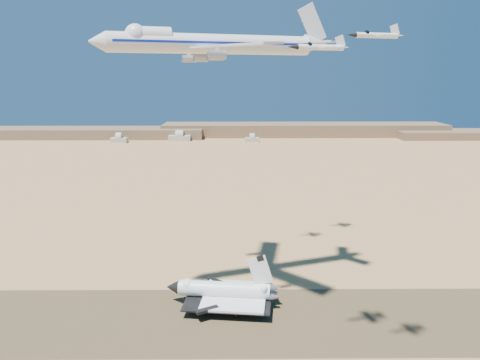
{
  "coord_description": "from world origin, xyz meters",
  "views": [
    {
      "loc": [
        18.21,
        -159.56,
        89.87
      ],
      "look_at": [
        19.63,
        8.0,
        51.96
      ],
      "focal_mm": 35.0,
      "sensor_mm": 36.0,
      "label": 1
    }
  ],
  "objects_px": {
    "carrier_747": "(206,44)",
    "crew_a": "(250,312)",
    "crew_c": "(236,315)",
    "chase_jet_b": "(376,35)",
    "crew_b": "(251,315)",
    "chase_jet_a": "(319,47)",
    "chase_jet_c": "(268,50)",
    "shuttle": "(223,291)",
    "chase_jet_d": "(307,45)"
  },
  "relations": [
    {
      "from": "crew_b",
      "to": "chase_jet_a",
      "type": "relative_size",
      "value": 0.11
    },
    {
      "from": "chase_jet_a",
      "to": "chase_jet_b",
      "type": "height_order",
      "value": "chase_jet_b"
    },
    {
      "from": "chase_jet_b",
      "to": "chase_jet_c",
      "type": "height_order",
      "value": "chase_jet_c"
    },
    {
      "from": "crew_b",
      "to": "shuttle",
      "type": "bearing_deg",
      "value": 16.05
    },
    {
      "from": "shuttle",
      "to": "chase_jet_a",
      "type": "bearing_deg",
      "value": -51.76
    },
    {
      "from": "crew_b",
      "to": "crew_c",
      "type": "relative_size",
      "value": 1.02
    },
    {
      "from": "crew_c",
      "to": "chase_jet_c",
      "type": "bearing_deg",
      "value": -46.07
    },
    {
      "from": "carrier_747",
      "to": "crew_a",
      "type": "bearing_deg",
      "value": -51.99
    },
    {
      "from": "shuttle",
      "to": "chase_jet_b",
      "type": "relative_size",
      "value": 3.15
    },
    {
      "from": "shuttle",
      "to": "chase_jet_d",
      "type": "relative_size",
      "value": 2.87
    },
    {
      "from": "carrier_747",
      "to": "chase_jet_d",
      "type": "bearing_deg",
      "value": 35.27
    },
    {
      "from": "crew_a",
      "to": "crew_c",
      "type": "height_order",
      "value": "crew_a"
    },
    {
      "from": "chase_jet_a",
      "to": "chase_jet_c",
      "type": "height_order",
      "value": "chase_jet_c"
    },
    {
      "from": "shuttle",
      "to": "chase_jet_b",
      "type": "height_order",
      "value": "chase_jet_b"
    },
    {
      "from": "crew_a",
      "to": "crew_b",
      "type": "xyz_separation_m",
      "value": [
        0.35,
        -2.43,
        -0.07
      ]
    },
    {
      "from": "crew_a",
      "to": "chase_jet_c",
      "type": "height_order",
      "value": "chase_jet_c"
    },
    {
      "from": "carrier_747",
      "to": "chase_jet_b",
      "type": "xyz_separation_m",
      "value": [
        44.57,
        -55.98,
        -1.46
      ]
    },
    {
      "from": "crew_a",
      "to": "crew_b",
      "type": "relative_size",
      "value": 1.09
    },
    {
      "from": "shuttle",
      "to": "chase_jet_a",
      "type": "height_order",
      "value": "chase_jet_a"
    },
    {
      "from": "crew_b",
      "to": "chase_jet_b",
      "type": "bearing_deg",
      "value": -177.45
    },
    {
      "from": "crew_a",
      "to": "chase_jet_d",
      "type": "distance_m",
      "value": 129.41
    },
    {
      "from": "chase_jet_c",
      "to": "chase_jet_d",
      "type": "height_order",
      "value": "chase_jet_d"
    },
    {
      "from": "crew_a",
      "to": "chase_jet_b",
      "type": "bearing_deg",
      "value": -140.43
    },
    {
      "from": "shuttle",
      "to": "carrier_747",
      "type": "height_order",
      "value": "carrier_747"
    },
    {
      "from": "crew_c",
      "to": "chase_jet_c",
      "type": "relative_size",
      "value": 0.12
    },
    {
      "from": "shuttle",
      "to": "crew_c",
      "type": "relative_size",
      "value": 26.47
    },
    {
      "from": "carrier_747",
      "to": "crew_a",
      "type": "xyz_separation_m",
      "value": [
        15.73,
        -10.32,
        -99.61
      ]
    },
    {
      "from": "carrier_747",
      "to": "chase_jet_d",
      "type": "height_order",
      "value": "carrier_747"
    },
    {
      "from": "chase_jet_b",
      "to": "shuttle",
      "type": "bearing_deg",
      "value": 110.02
    },
    {
      "from": "crew_b",
      "to": "chase_jet_d",
      "type": "height_order",
      "value": "chase_jet_d"
    },
    {
      "from": "chase_jet_a",
      "to": "carrier_747",
      "type": "bearing_deg",
      "value": 108.57
    },
    {
      "from": "crew_a",
      "to": "chase_jet_d",
      "type": "height_order",
      "value": "chase_jet_d"
    },
    {
      "from": "chase_jet_d",
      "to": "crew_a",
      "type": "bearing_deg",
      "value": -122.07
    },
    {
      "from": "carrier_747",
      "to": "chase_jet_d",
      "type": "distance_m",
      "value": 77.24
    },
    {
      "from": "crew_a",
      "to": "chase_jet_b",
      "type": "distance_m",
      "value": 112.03
    },
    {
      "from": "crew_b",
      "to": "chase_jet_c",
      "type": "height_order",
      "value": "chase_jet_c"
    },
    {
      "from": "chase_jet_a",
      "to": "chase_jet_d",
      "type": "height_order",
      "value": "chase_jet_d"
    },
    {
      "from": "crew_c",
      "to": "chase_jet_a",
      "type": "xyz_separation_m",
      "value": [
        22.25,
        -34.07,
        95.98
      ]
    },
    {
      "from": "crew_b",
      "to": "carrier_747",
      "type": "bearing_deg",
      "value": 20.78
    },
    {
      "from": "shuttle",
      "to": "crew_c",
      "type": "xyz_separation_m",
      "value": [
        4.94,
        -9.66,
        -4.97
      ]
    },
    {
      "from": "crew_b",
      "to": "chase_jet_b",
      "type": "height_order",
      "value": "chase_jet_b"
    },
    {
      "from": "shuttle",
      "to": "crew_a",
      "type": "relative_size",
      "value": 23.95
    },
    {
      "from": "crew_c",
      "to": "chase_jet_d",
      "type": "xyz_separation_m",
      "value": [
        34.96,
        74.9,
        102.92
      ]
    },
    {
      "from": "chase_jet_b",
      "to": "chase_jet_d",
      "type": "distance_m",
      "value": 118.51
    },
    {
      "from": "crew_c",
      "to": "carrier_747",
      "type": "bearing_deg",
      "value": 7.84
    },
    {
      "from": "crew_c",
      "to": "chase_jet_b",
      "type": "xyz_separation_m",
      "value": [
        34.16,
        -43.52,
        98.24
      ]
    },
    {
      "from": "crew_b",
      "to": "chase_jet_c",
      "type": "bearing_deg",
      "value": -39.5
    },
    {
      "from": "crew_c",
      "to": "chase_jet_c",
      "type": "xyz_separation_m",
      "value": [
        14.64,
        58.42,
        99.91
      ]
    },
    {
      "from": "chase_jet_b",
      "to": "chase_jet_a",
      "type": "bearing_deg",
      "value": 125.27
    },
    {
      "from": "crew_a",
      "to": "chase_jet_d",
      "type": "xyz_separation_m",
      "value": [
        29.63,
        72.75,
        102.83
      ]
    }
  ]
}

